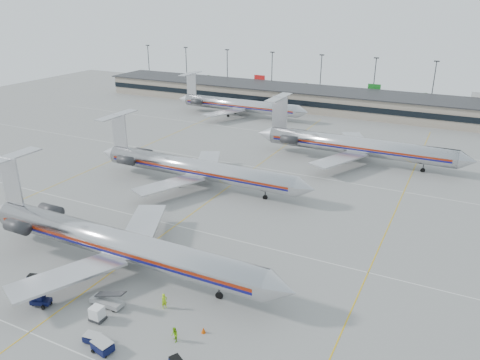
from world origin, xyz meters
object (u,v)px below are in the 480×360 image
Objects in this scene: jet_foreground at (114,242)px; jet_second_row at (194,168)px; uld_container at (97,314)px; belt_loader at (107,301)px; tug_center at (40,299)px.

jet_foreground reaches higher than jet_second_row.
jet_second_row is at bearing 101.56° from jet_foreground.
uld_container is (5.42, -9.60, -2.82)m from jet_foreground.
jet_second_row is 9.65× the size of belt_loader.
tug_center is (3.53, -39.68, -2.65)m from jet_second_row.
jet_second_row is (-5.97, 29.20, -0.20)m from jet_foreground.
jet_second_row reaches higher than tug_center.
jet_second_row is 18.29× the size of tug_center.
tug_center is at bearing -84.92° from jet_second_row.
uld_container is at bearing -73.38° from belt_loader.
uld_container is at bearing -73.63° from jet_second_row.
jet_foreground is 11.14m from tug_center.
tug_center is (-2.45, -10.49, -2.85)m from jet_foreground.
jet_second_row is 37.89m from belt_loader.
jet_foreground is 8.97m from belt_loader.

